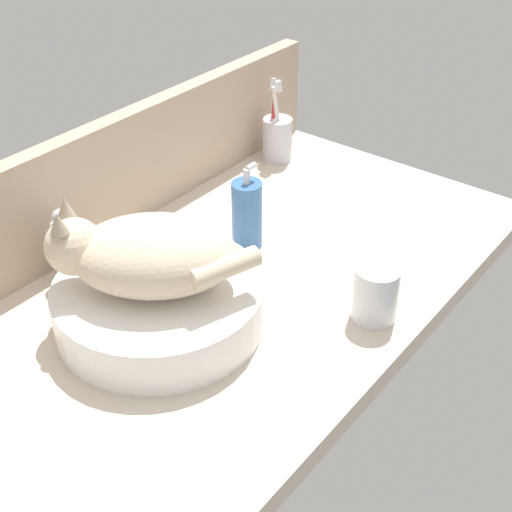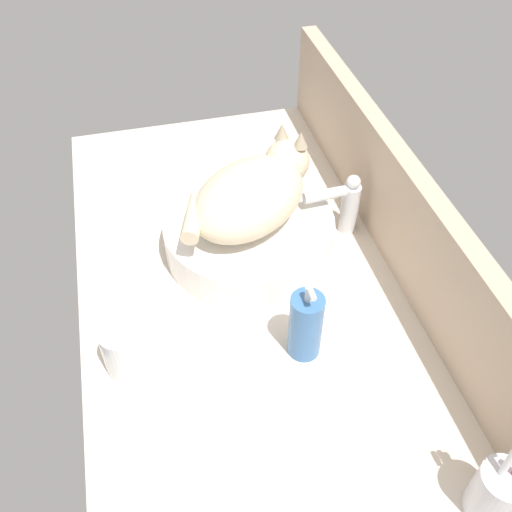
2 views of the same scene
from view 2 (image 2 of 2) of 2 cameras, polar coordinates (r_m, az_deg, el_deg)
name	(u,v)px [view 2 (image 2 of 2)]	position (r cm, az deg, el deg)	size (l,w,h in cm)	color
ground_plane	(251,300)	(107.64, -0.53, -4.43)	(121.79, 62.37, 4.00)	beige
backsplash_panel	(408,224)	(106.99, 14.93, 3.11)	(121.79, 3.60, 21.69)	tan
sink_basin	(249,235)	(111.61, -0.70, 2.13)	(32.99, 32.99, 7.57)	white
cat	(253,193)	(106.18, -0.31, 6.31)	(28.72, 30.18, 14.00)	beige
faucet	(345,203)	(114.84, 8.91, 5.30)	(3.60, 11.84, 13.60)	silver
soap_dispenser	(306,325)	(93.39, 4.98, -6.91)	(5.55, 5.55, 16.18)	#3F72B2
toothbrush_cup	(497,492)	(86.87, 22.93, -20.88)	(6.49, 6.49, 18.72)	silver
water_glass	(126,351)	(95.42, -12.91, -9.27)	(7.28, 7.28, 9.43)	white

